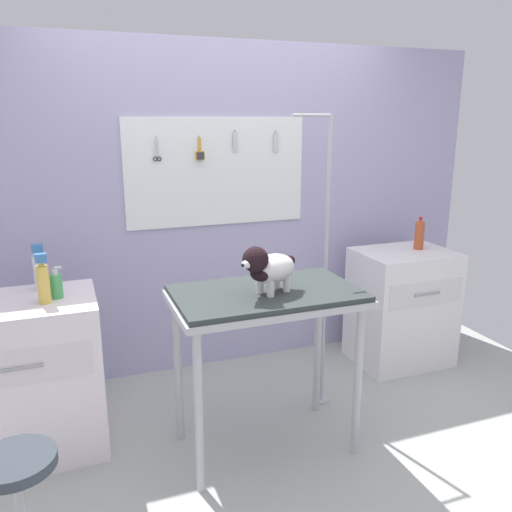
# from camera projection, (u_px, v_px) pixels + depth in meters

# --- Properties ---
(ground) EXTENTS (4.40, 4.00, 0.04)m
(ground) POSITION_uv_depth(u_px,v_px,m) (292.00, 460.00, 2.85)
(ground) COLOR #A8ADA4
(rear_wall_panel) EXTENTS (4.00, 0.11, 2.30)m
(rear_wall_panel) POSITION_uv_depth(u_px,v_px,m) (221.00, 210.00, 3.71)
(rear_wall_panel) COLOR #AAA4C9
(rear_wall_panel) RESTS_ON ground
(grooming_table) EXTENTS (0.99, 0.59, 0.92)m
(grooming_table) POSITION_uv_depth(u_px,v_px,m) (266.00, 309.00, 2.74)
(grooming_table) COLOR #B7B7BC
(grooming_table) RESTS_ON ground
(grooming_arm) EXTENTS (0.29, 0.11, 1.82)m
(grooming_arm) POSITION_uv_depth(u_px,v_px,m) (324.00, 276.00, 3.19)
(grooming_arm) COLOR #B7B7BC
(grooming_arm) RESTS_ON ground
(dog) EXTENTS (0.35, 0.25, 0.26)m
(dog) POSITION_uv_depth(u_px,v_px,m) (268.00, 267.00, 2.63)
(dog) COLOR white
(dog) RESTS_ON grooming_table
(counter_left) EXTENTS (0.80, 0.58, 0.87)m
(counter_left) POSITION_uv_depth(u_px,v_px,m) (24.00, 377.00, 2.81)
(counter_left) COLOR white
(counter_left) RESTS_ON ground
(cabinet_right) EXTENTS (0.68, 0.54, 0.86)m
(cabinet_right) POSITION_uv_depth(u_px,v_px,m) (401.00, 307.00, 3.88)
(cabinet_right) COLOR white
(cabinet_right) RESTS_ON ground
(stool) EXTENTS (0.31, 0.31, 0.55)m
(stool) POSITION_uv_depth(u_px,v_px,m) (18.00, 481.00, 2.00)
(stool) COLOR #9E9EA3
(stool) RESTS_ON ground
(spray_bottle_short) EXTENTS (0.06, 0.06, 0.26)m
(spray_bottle_short) POSITION_uv_depth(u_px,v_px,m) (43.00, 282.00, 2.65)
(spray_bottle_short) COLOR gold
(spray_bottle_short) RESTS_ON counter_left
(conditioner_bottle) EXTENTS (0.07, 0.07, 0.26)m
(conditioner_bottle) POSITION_uv_depth(u_px,v_px,m) (40.00, 270.00, 2.86)
(conditioner_bottle) COLOR white
(conditioner_bottle) RESTS_ON counter_left
(spray_bottle_tall) EXTENTS (0.07, 0.07, 0.17)m
(spray_bottle_tall) POSITION_uv_depth(u_px,v_px,m) (56.00, 286.00, 2.74)
(spray_bottle_tall) COLOR #44A759
(spray_bottle_tall) RESTS_ON counter_left
(soda_bottle) EXTENTS (0.07, 0.07, 0.24)m
(soda_bottle) POSITION_uv_depth(u_px,v_px,m) (419.00, 234.00, 3.81)
(soda_bottle) COLOR #B74D29
(soda_bottle) RESTS_ON cabinet_right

